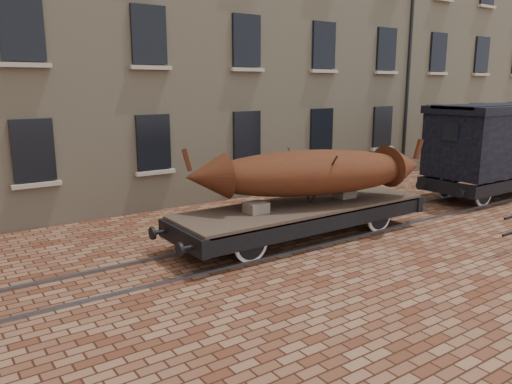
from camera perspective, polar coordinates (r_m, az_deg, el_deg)
ground at (r=13.53m, az=7.23°, el=-4.87°), size 90.00×90.00×0.00m
warehouse_cream at (r=23.01m, az=-4.14°, el=19.76°), size 40.00×10.19×14.00m
rail_track at (r=13.53m, az=7.23°, el=-4.75°), size 30.00×1.52×0.06m
flatcar_wagon at (r=12.96m, az=5.36°, el=-2.23°), size 7.79×2.11×1.18m
iron_boat at (r=12.91m, az=6.30°, el=2.25°), size 6.55×3.41×1.58m
goods_van at (r=19.63m, az=25.80°, el=5.45°), size 6.36×2.32×3.29m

